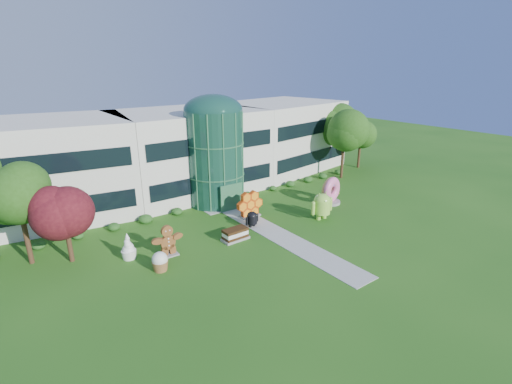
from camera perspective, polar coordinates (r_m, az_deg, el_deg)
ground at (r=31.78m, az=5.24°, el=-7.59°), size 140.00×140.00×0.00m
building at (r=44.46m, az=-10.32°, el=6.31°), size 46.00×15.00×9.30m
atrium at (r=39.26m, az=-6.34°, el=5.20°), size 6.00×6.00×9.80m
walkway at (r=33.12m, az=2.92°, el=-6.34°), size 2.40×20.00×0.04m
tree_red at (r=30.77m, az=-27.21°, el=-4.53°), size 4.00×4.00×6.00m
trees_backdrop at (r=40.27m, az=-7.04°, el=4.50°), size 52.00×8.00×8.40m
android_green at (r=36.11m, az=10.13°, el=-1.87°), size 2.78×1.97×3.01m
android_black at (r=34.01m, az=-0.61°, el=-4.03°), size 1.63×1.17×1.76m
donut at (r=40.42m, az=11.35°, el=0.30°), size 3.07×1.92×2.96m
gingerbread at (r=29.73m, az=-13.43°, el=-7.26°), size 2.82×1.15×2.57m
ice_cream_sandwich at (r=31.76m, az=-3.20°, el=-6.50°), size 2.35×1.21×1.04m
honeycomb at (r=36.18m, az=-0.97°, el=-2.06°), size 3.02×1.11×2.36m
froyo at (r=30.22m, az=-19.08°, el=-7.89°), size 1.40×1.40×2.09m
cupcake at (r=28.08m, az=-14.56°, el=-10.28°), size 1.49×1.49×1.47m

